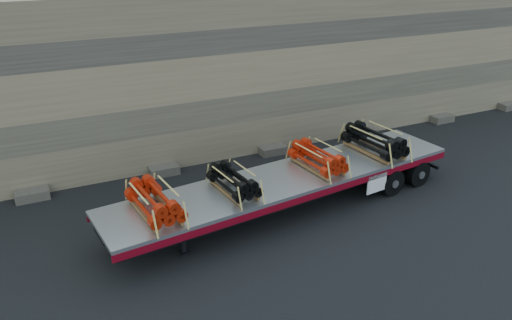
% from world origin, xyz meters
% --- Properties ---
extents(ground, '(120.00, 120.00, 0.00)m').
position_xyz_m(ground, '(0.00, 0.00, 0.00)').
color(ground, black).
rests_on(ground, ground).
extents(rock_wall, '(44.00, 3.00, 7.00)m').
position_xyz_m(rock_wall, '(0.00, 6.50, 3.50)').
color(rock_wall, '#7A6B54').
rests_on(rock_wall, ground).
extents(trailer, '(13.45, 4.09, 1.32)m').
position_xyz_m(trailer, '(0.20, -0.03, 0.66)').
color(trailer, '#BABDC2').
rests_on(trailer, ground).
extents(bundle_front, '(1.38, 2.36, 0.79)m').
position_xyz_m(bundle_front, '(-4.64, -0.60, 1.72)').
color(bundle_front, '#B51F09').
rests_on(bundle_front, trailer).
extents(bundle_midfront, '(1.22, 2.09, 0.71)m').
position_xyz_m(bundle_midfront, '(-1.96, -0.28, 1.68)').
color(bundle_midfront, black).
rests_on(bundle_midfront, trailer).
extents(bundle_midrear, '(1.33, 2.28, 0.77)m').
position_xyz_m(bundle_midrear, '(1.45, 0.12, 1.71)').
color(bundle_midrear, '#B51F09').
rests_on(bundle_midrear, trailer).
extents(bundle_rear, '(1.51, 2.59, 0.87)m').
position_xyz_m(bundle_rear, '(4.19, 0.45, 1.76)').
color(bundle_rear, black).
rests_on(bundle_rear, trailer).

